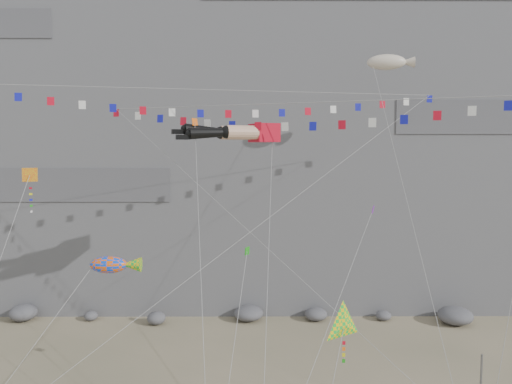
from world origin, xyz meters
TOP-DOWN VIEW (x-y plane):
  - cliff at (0.00, 32.00)m, footprint 80.00×28.00m
  - talus_boulders at (0.00, 17.00)m, footprint 60.00×3.00m
  - legs_kite at (-0.62, 7.07)m, footprint 7.12×17.10m
  - flag_banner_upper at (-2.33, 9.44)m, footprint 32.93×18.23m
  - flag_banner_lower at (3.33, 5.53)m, footprint 25.70×12.78m
  - harlequin_kite at (-13.40, 4.64)m, footprint 2.13×10.55m
  - fish_windsock at (-7.75, 1.56)m, footprint 8.26×6.36m
  - delta_kite at (4.77, -3.17)m, footprint 3.31×4.75m
  - blimp_windsock at (10.62, 12.52)m, footprint 4.08×14.48m
  - small_kite_a at (-3.31, 6.17)m, footprint 2.67×14.01m
  - small_kite_b at (8.25, 6.40)m, footprint 8.15×13.11m
  - small_kite_c at (0.07, 1.27)m, footprint 1.98×8.25m

SIDE VIEW (x-z plane):
  - talus_boulders at x=0.00m, z-range 0.00..1.20m
  - delta_kite at x=4.77m, z-range 2.50..11.11m
  - fish_windsock at x=-7.75m, z-range 2.53..14.72m
  - small_kite_c at x=0.07m, z-range 3.14..15.37m
  - small_kite_b at x=8.25m, z-range 1.78..20.11m
  - harlequin_kite at x=-13.40m, z-range 5.22..21.83m
  - legs_kite at x=-0.62m, z-range 4.94..27.56m
  - small_kite_a at x=-3.31m, z-range 5.70..27.33m
  - flag_banner_lower at x=3.33m, z-range 7.26..28.82m
  - flag_banner_upper at x=-2.33m, z-range 5.72..32.92m
  - blimp_windsock at x=10.62m, z-range 8.91..34.57m
  - cliff at x=0.00m, z-range 0.00..50.00m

